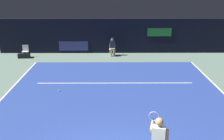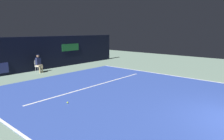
{
  "view_description": "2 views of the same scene",
  "coord_description": "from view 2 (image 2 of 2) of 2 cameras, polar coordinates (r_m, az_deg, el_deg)",
  "views": [
    {
      "loc": [
        -0.23,
        -6.14,
        5.1
      ],
      "look_at": [
        -0.15,
        6.56,
        0.98
      ],
      "focal_mm": 43.02,
      "sensor_mm": 36.0,
      "label": 1
    },
    {
      "loc": [
        -7.69,
        -0.56,
        3.03
      ],
      "look_at": [
        -0.11,
        5.95,
        1.09
      ],
      "focal_mm": 32.43,
      "sensor_mm": 36.0,
      "label": 2
    }
  ],
  "objects": [
    {
      "name": "line_sideline_left",
      "position": [
        14.47,
        16.53,
        -1.48
      ],
      "size": [
        0.1,
        12.26,
        0.01
      ],
      "primitive_type": "cube",
      "color": "white",
      "rests_on": "court_surface"
    },
    {
      "name": "ground_plane",
      "position": [
        10.04,
        3.97,
        -6.6
      ],
      "size": [
        33.51,
        33.51,
        0.0
      ],
      "primitive_type": "plane",
      "color": "slate"
    },
    {
      "name": "line_sideline_right",
      "position": [
        6.88,
        -24.43,
        -16.05
      ],
      "size": [
        0.1,
        12.26,
        0.01
      ],
      "primitive_type": "cube",
      "color": "white",
      "rests_on": "court_surface"
    },
    {
      "name": "line_judge_on_chair",
      "position": [
        15.77,
        -19.95,
        1.79
      ],
      "size": [
        0.45,
        0.54,
        1.32
      ],
      "color": "white",
      "rests_on": "ground"
    },
    {
      "name": "court_surface",
      "position": [
        10.03,
        3.97,
        -6.57
      ],
      "size": [
        10.62,
        12.26,
        0.01
      ],
      "primitive_type": "cube",
      "color": "#2D479E",
      "rests_on": "ground"
    },
    {
      "name": "back_wall",
      "position": [
        16.53,
        -21.45,
        4.23
      ],
      "size": [
        17.3,
        0.33,
        2.6
      ],
      "color": "black",
      "rests_on": "ground"
    },
    {
      "name": "tennis_ball",
      "position": [
        8.86,
        -12.43,
        -8.96
      ],
      "size": [
        0.07,
        0.07,
        0.07
      ],
      "primitive_type": "sphere",
      "color": "#CCE033",
      "rests_on": "court_surface"
    },
    {
      "name": "line_service",
      "position": [
        11.38,
        -4.74,
        -4.39
      ],
      "size": [
        8.29,
        0.1,
        0.01
      ],
      "primitive_type": "cube",
      "color": "white",
      "rests_on": "court_surface"
    }
  ]
}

